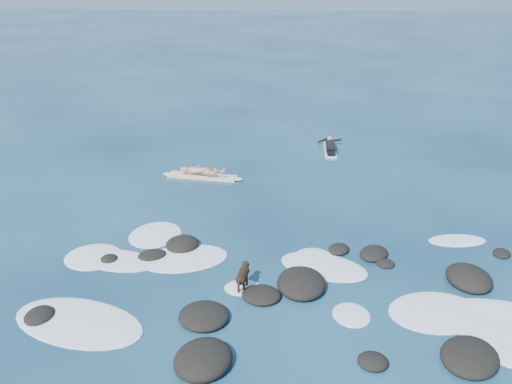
{
  "coord_description": "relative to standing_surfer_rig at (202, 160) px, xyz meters",
  "views": [
    {
      "loc": [
        -0.01,
        -15.22,
        9.16
      ],
      "look_at": [
        -1.32,
        4.0,
        0.9
      ],
      "focal_mm": 40.0,
      "sensor_mm": 36.0,
      "label": 1
    }
  ],
  "objects": [
    {
      "name": "ground",
      "position": [
        3.9,
        -7.51,
        -0.81
      ],
      "size": [
        160.0,
        160.0,
        0.0
      ],
      "primitive_type": "plane",
      "color": "#0A2642",
      "rests_on": "ground"
    },
    {
      "name": "reef_rocks",
      "position": [
        4.43,
        -9.15,
        -0.69
      ],
      "size": [
        14.34,
        7.41,
        0.57
      ],
      "color": "black",
      "rests_on": "ground"
    },
    {
      "name": "dog",
      "position": [
        2.55,
        -8.61,
        -0.32
      ],
      "size": [
        0.39,
        1.17,
        0.74
      ],
      "rotation": [
        0.0,
        0.0,
        1.45
      ],
      "color": "black",
      "rests_on": "ground"
    },
    {
      "name": "standing_surfer_rig",
      "position": [
        0.0,
        0.0,
        0.0
      ],
      "size": [
        3.61,
        0.99,
        2.05
      ],
      "rotation": [
        0.0,
        0.0,
        -0.13
      ],
      "color": "beige",
      "rests_on": "ground"
    },
    {
      "name": "breaking_foam",
      "position": [
        3.56,
        -8.44,
        -0.8
      ],
      "size": [
        15.11,
        7.86,
        0.12
      ],
      "color": "white",
      "rests_on": "ground"
    },
    {
      "name": "paddling_surfer_rig",
      "position": [
        5.71,
        4.01,
        -0.65
      ],
      "size": [
        1.2,
        2.66,
        0.46
      ],
      "rotation": [
        0.0,
        0.0,
        1.57
      ],
      "color": "white",
      "rests_on": "ground"
    }
  ]
}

